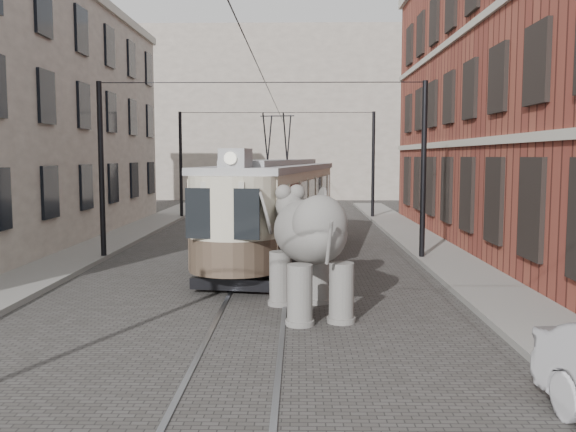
# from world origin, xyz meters

# --- Properties ---
(ground) EXTENTS (120.00, 120.00, 0.00)m
(ground) POSITION_xyz_m (0.00, 0.00, 0.00)
(ground) COLOR #3D3B39
(tram_rails) EXTENTS (1.54, 80.00, 0.02)m
(tram_rails) POSITION_xyz_m (0.00, 0.00, 0.01)
(tram_rails) COLOR slate
(tram_rails) RESTS_ON ground
(sidewalk_right) EXTENTS (2.00, 60.00, 0.15)m
(sidewalk_right) POSITION_xyz_m (6.00, 0.00, 0.07)
(sidewalk_right) COLOR slate
(sidewalk_right) RESTS_ON ground
(brick_building) EXTENTS (8.00, 26.00, 12.00)m
(brick_building) POSITION_xyz_m (11.00, 9.00, 6.00)
(brick_building) COLOR maroon
(brick_building) RESTS_ON ground
(distant_block) EXTENTS (28.00, 10.00, 14.00)m
(distant_block) POSITION_xyz_m (0.00, 40.00, 7.00)
(distant_block) COLOR gray
(distant_block) RESTS_ON ground
(catenary) EXTENTS (11.00, 30.20, 6.00)m
(catenary) POSITION_xyz_m (-0.20, 5.00, 3.00)
(catenary) COLOR black
(catenary) RESTS_ON ground
(tram) EXTENTS (4.56, 12.75, 4.96)m
(tram) POSITION_xyz_m (0.29, 6.89, 2.48)
(tram) COLOR #BDB499
(tram) RESTS_ON ground
(elephant) EXTENTS (3.65, 5.14, 2.85)m
(elephant) POSITION_xyz_m (1.29, -1.05, 1.42)
(elephant) COLOR #63605B
(elephant) RESTS_ON ground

